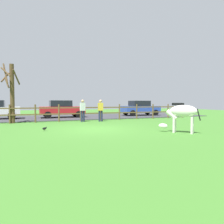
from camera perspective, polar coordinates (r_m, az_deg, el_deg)
name	(u,v)px	position (r m, az deg, el deg)	size (l,w,h in m)	color
ground_plane	(95,129)	(11.13, -4.72, -4.74)	(60.00, 60.00, 0.00)	#3D7528
parking_asphalt	(66,117)	(20.16, -12.71, -1.40)	(28.00, 7.40, 0.05)	#38383D
paddock_fence	(70,112)	(15.82, -11.54, 0.06)	(21.33, 0.11, 1.29)	brown
bare_tree	(12,91)	(15.73, -26.02, 5.21)	(1.21, 1.34, 4.09)	#513A23
zebra	(181,113)	(10.19, 18.64, -0.33)	(1.37, 1.61, 1.41)	white
crow_on_grass	(45,128)	(10.93, -18.15, -4.34)	(0.21, 0.10, 0.20)	black
parked_car_red	(62,109)	(19.56, -13.71, 0.87)	(4.00, 1.89, 1.56)	red
parked_car_blue	(140,108)	(22.30, 7.81, 1.13)	(4.05, 1.97, 1.56)	#2D4CAD
visitor_left_of_tree	(83,110)	(15.38, -8.12, 0.68)	(0.39, 0.27, 1.64)	#232847
visitor_right_of_tree	(101,109)	(15.52, -3.19, 0.72)	(0.37, 0.24, 1.64)	#232847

